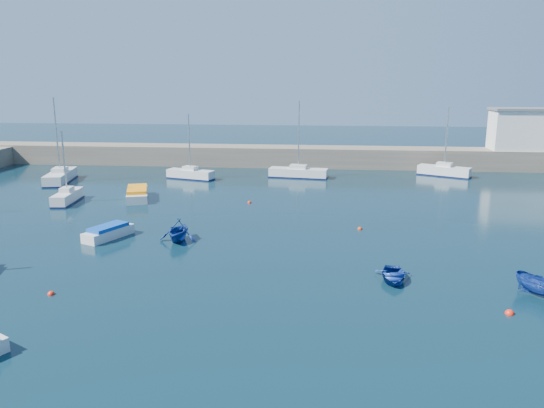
# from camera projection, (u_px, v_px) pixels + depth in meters

# --- Properties ---
(ground) EXTENTS (220.00, 220.00, 0.00)m
(ground) POSITION_uv_depth(u_px,v_px,m) (248.00, 310.00, 27.08)
(ground) COLOR #0A222E
(ground) RESTS_ON ground
(back_wall) EXTENTS (96.00, 4.50, 2.60)m
(back_wall) POSITION_uv_depth(u_px,v_px,m) (297.00, 157.00, 71.31)
(back_wall) COLOR #6E6454
(back_wall) RESTS_ON ground
(harbor_office) EXTENTS (10.00, 4.00, 5.00)m
(harbor_office) POSITION_uv_depth(u_px,v_px,m) (532.00, 130.00, 67.53)
(harbor_office) COLOR silver
(harbor_office) RESTS_ON back_wall
(sailboat_3) EXTENTS (1.94, 5.17, 6.85)m
(sailboat_3) POSITION_uv_depth(u_px,v_px,m) (67.00, 196.00, 50.44)
(sailboat_3) COLOR silver
(sailboat_3) RESTS_ON ground
(sailboat_4) EXTENTS (3.48, 7.52, 9.52)m
(sailboat_4) POSITION_uv_depth(u_px,v_px,m) (60.00, 176.00, 60.51)
(sailboat_4) COLOR silver
(sailboat_4) RESTS_ON ground
(sailboat_5) EXTENTS (5.90, 3.19, 7.60)m
(sailboat_5) POSITION_uv_depth(u_px,v_px,m) (190.00, 174.00, 62.35)
(sailboat_5) COLOR silver
(sailboat_5) RESTS_ON ground
(sailboat_6) EXTENTS (7.12, 2.84, 9.04)m
(sailboat_6) POSITION_uv_depth(u_px,v_px,m) (298.00, 172.00, 63.26)
(sailboat_6) COLOR silver
(sailboat_6) RESTS_ON ground
(sailboat_7) EXTENTS (6.24, 4.35, 8.23)m
(sailboat_7) POSITION_uv_depth(u_px,v_px,m) (444.00, 171.00, 64.22)
(sailboat_7) COLOR silver
(sailboat_7) RESTS_ON ground
(motorboat_1) EXTENTS (2.90, 4.20, 0.98)m
(motorboat_1) POSITION_uv_depth(u_px,v_px,m) (108.00, 232.00, 39.23)
(motorboat_1) COLOR silver
(motorboat_1) RESTS_ON ground
(motorboat_2) EXTENTS (3.56, 5.84, 1.14)m
(motorboat_2) POSITION_uv_depth(u_px,v_px,m) (137.00, 194.00, 51.98)
(motorboat_2) COLOR silver
(motorboat_2) RESTS_ON ground
(dinghy_center) EXTENTS (2.35, 3.13, 0.62)m
(dinghy_center) POSITION_uv_depth(u_px,v_px,m) (393.00, 275.00, 30.98)
(dinghy_center) COLOR navy
(dinghy_center) RESTS_ON ground
(dinghy_left) EXTENTS (2.78, 3.19, 1.63)m
(dinghy_left) POSITION_uv_depth(u_px,v_px,m) (178.00, 230.00, 38.44)
(dinghy_left) COLOR navy
(dinghy_left) RESTS_ON ground
(dinghy_right) EXTENTS (2.96, 3.05, 1.19)m
(dinghy_right) POSITION_uv_depth(u_px,v_px,m) (543.00, 287.00, 28.53)
(dinghy_right) COLOR navy
(dinghy_right) RESTS_ON ground
(buoy_0) EXTENTS (0.39, 0.39, 0.39)m
(buoy_0) POSITION_uv_depth(u_px,v_px,m) (51.00, 294.00, 29.04)
(buoy_0) COLOR red
(buoy_0) RESTS_ON ground
(buoy_1) EXTENTS (0.39, 0.39, 0.39)m
(buoy_1) POSITION_uv_depth(u_px,v_px,m) (360.00, 229.00, 41.62)
(buoy_1) COLOR #BA340D
(buoy_1) RESTS_ON ground
(buoy_3) EXTENTS (0.39, 0.39, 0.39)m
(buoy_3) POSITION_uv_depth(u_px,v_px,m) (250.00, 203.00, 50.46)
(buoy_3) COLOR red
(buoy_3) RESTS_ON ground
(buoy_5) EXTENTS (0.46, 0.46, 0.46)m
(buoy_5) POSITION_uv_depth(u_px,v_px,m) (510.00, 314.00, 26.65)
(buoy_5) COLOR red
(buoy_5) RESTS_ON ground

